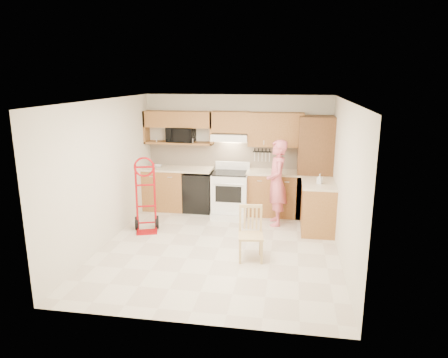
% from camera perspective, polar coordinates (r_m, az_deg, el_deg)
% --- Properties ---
extents(floor, '(4.00, 4.50, 0.02)m').
position_cam_1_polar(floor, '(7.14, -0.66, -9.65)').
color(floor, beige).
rests_on(floor, ground).
extents(ceiling, '(4.00, 4.50, 0.02)m').
position_cam_1_polar(ceiling, '(6.55, -0.72, 10.98)').
color(ceiling, white).
rests_on(ceiling, ground).
extents(wall_back, '(4.00, 0.02, 2.50)m').
position_cam_1_polar(wall_back, '(8.92, 1.83, 3.65)').
color(wall_back, beige).
rests_on(wall_back, ground).
extents(wall_front, '(4.00, 0.02, 2.50)m').
position_cam_1_polar(wall_front, '(4.62, -5.58, -6.42)').
color(wall_front, beige).
rests_on(wall_front, ground).
extents(wall_left, '(0.02, 4.50, 2.50)m').
position_cam_1_polar(wall_left, '(7.35, -16.32, 0.82)').
color(wall_left, beige).
rests_on(wall_left, ground).
extents(wall_right, '(0.02, 4.50, 2.50)m').
position_cam_1_polar(wall_right, '(6.69, 16.51, -0.46)').
color(wall_right, beige).
rests_on(wall_right, ground).
extents(backsplash, '(3.92, 0.03, 0.55)m').
position_cam_1_polar(backsplash, '(8.90, 1.81, 3.31)').
color(backsplash, beige).
rests_on(backsplash, wall_back).
extents(lower_cab_left, '(0.90, 0.60, 0.90)m').
position_cam_1_polar(lower_cab_left, '(9.13, -8.15, -1.39)').
color(lower_cab_left, '#9F6D3F').
rests_on(lower_cab_left, ground).
extents(dishwasher, '(0.60, 0.60, 0.85)m').
position_cam_1_polar(dishwasher, '(8.95, -3.56, -1.76)').
color(dishwasher, black).
rests_on(dishwasher, ground).
extents(lower_cab_right, '(1.14, 0.60, 0.90)m').
position_cam_1_polar(lower_cab_right, '(8.73, 6.93, -2.07)').
color(lower_cab_right, '#9F6D3F').
rests_on(lower_cab_right, ground).
extents(countertop_left, '(1.50, 0.63, 0.04)m').
position_cam_1_polar(countertop_left, '(8.94, -6.42, 1.43)').
color(countertop_left, beige).
rests_on(countertop_left, lower_cab_left).
extents(countertop_right, '(1.14, 0.63, 0.04)m').
position_cam_1_polar(countertop_right, '(8.62, 7.02, 0.94)').
color(countertop_right, beige).
rests_on(countertop_right, lower_cab_right).
extents(cab_return_right, '(0.60, 1.00, 0.90)m').
position_cam_1_polar(cab_return_right, '(7.98, 12.93, -3.89)').
color(cab_return_right, '#9F6D3F').
rests_on(cab_return_right, ground).
extents(countertop_return, '(0.63, 1.00, 0.04)m').
position_cam_1_polar(countertop_return, '(7.85, 13.12, -0.62)').
color(countertop_return, beige).
rests_on(countertop_return, cab_return_right).
extents(pantry_tall, '(0.70, 0.60, 2.10)m').
position_cam_1_polar(pantry_tall, '(8.60, 12.52, 1.56)').
color(pantry_tall, brown).
rests_on(pantry_tall, ground).
extents(upper_cab_left, '(1.50, 0.33, 0.34)m').
position_cam_1_polar(upper_cab_left, '(8.90, -6.37, 8.29)').
color(upper_cab_left, '#9F6D3F').
rests_on(upper_cab_left, wall_back).
extents(upper_shelf_mw, '(1.50, 0.33, 0.04)m').
position_cam_1_polar(upper_shelf_mw, '(8.96, -6.29, 5.05)').
color(upper_shelf_mw, '#9F6D3F').
rests_on(upper_shelf_mw, wall_back).
extents(upper_cab_center, '(0.76, 0.33, 0.44)m').
position_cam_1_polar(upper_cab_center, '(8.67, 0.92, 7.96)').
color(upper_cab_center, '#9F6D3F').
rests_on(upper_cab_center, wall_back).
extents(upper_cab_right, '(1.14, 0.33, 0.70)m').
position_cam_1_polar(upper_cab_right, '(8.60, 7.24, 6.86)').
color(upper_cab_right, '#9F6D3F').
rests_on(upper_cab_right, wall_back).
extents(range_hood, '(0.76, 0.46, 0.14)m').
position_cam_1_polar(range_hood, '(8.64, 0.85, 5.87)').
color(range_hood, white).
rests_on(range_hood, wall_back).
extents(knife_strip, '(0.40, 0.05, 0.29)m').
position_cam_1_polar(knife_strip, '(8.81, 5.34, 3.40)').
color(knife_strip, black).
rests_on(knife_strip, backsplash).
extents(microwave, '(0.60, 0.43, 0.32)m').
position_cam_1_polar(microwave, '(8.92, -6.02, 6.20)').
color(microwave, black).
rests_on(microwave, upper_shelf_mw).
extents(range, '(0.74, 0.97, 1.09)m').
position_cam_1_polar(range, '(8.57, 0.86, -1.62)').
color(range, white).
rests_on(range, ground).
extents(person, '(0.49, 0.67, 1.69)m').
position_cam_1_polar(person, '(8.05, 7.37, -0.55)').
color(person, '#D5616F').
rests_on(person, ground).
extents(hand_truck, '(0.63, 0.60, 1.29)m').
position_cam_1_polar(hand_truck, '(7.81, -10.88, -2.68)').
color(hand_truck, '#A1090F').
rests_on(hand_truck, ground).
extents(dining_chair, '(0.44, 0.47, 0.87)m').
position_cam_1_polar(dining_chair, '(6.57, 3.75, -7.65)').
color(dining_chair, '#D4B576').
rests_on(dining_chair, ground).
extents(soap_bottle, '(0.11, 0.11, 0.19)m').
position_cam_1_polar(soap_bottle, '(7.74, 13.21, 0.03)').
color(soap_bottle, white).
rests_on(soap_bottle, countertop_return).
extents(bowl, '(0.24, 0.24, 0.05)m').
position_cam_1_polar(bowl, '(9.06, -9.24, 1.79)').
color(bowl, white).
rests_on(bowl, countertop_left).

